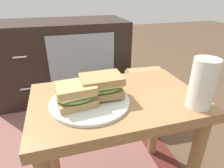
{
  "coord_description": "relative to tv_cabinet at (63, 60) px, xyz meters",
  "views": [
    {
      "loc": [
        -0.17,
        -0.53,
        0.78
      ],
      "look_at": [
        -0.02,
        0.0,
        0.51
      ],
      "focal_mm": 30.99,
      "sensor_mm": 36.0,
      "label": 1
    }
  ],
  "objects": [
    {
      "name": "sandwich_back",
      "position": [
        0.08,
        -0.95,
        0.22
      ],
      "size": [
        0.14,
        0.1,
        0.07
      ],
      "color": "#9E7A4C",
      "rests_on": "plate"
    },
    {
      "name": "area_rug",
      "position": [
        -0.17,
        -0.58,
        -0.29
      ],
      "size": [
        1.3,
        0.89,
        0.01
      ],
      "color": "#4C1E19",
      "rests_on": "ground"
    },
    {
      "name": "tv_cabinet",
      "position": [
        0.0,
        0.0,
        0.0
      ],
      "size": [
        0.96,
        0.46,
        0.58
      ],
      "color": "black",
      "rests_on": "ground"
    },
    {
      "name": "sandwich_front",
      "position": [
        -0.0,
        -0.97,
        0.21
      ],
      "size": [
        0.13,
        0.11,
        0.07
      ],
      "color": "tan",
      "rests_on": "plate"
    },
    {
      "name": "paper_bag",
      "position": [
        0.46,
        -0.51,
        -0.12
      ],
      "size": [
        0.24,
        0.19,
        0.34
      ],
      "color": "tan",
      "rests_on": "ground"
    },
    {
      "name": "side_table",
      "position": [
        0.13,
        -0.95,
        0.08
      ],
      "size": [
        0.56,
        0.36,
        0.46
      ],
      "color": "olive",
      "rests_on": "ground"
    },
    {
      "name": "plate",
      "position": [
        0.04,
        -0.96,
        0.17
      ],
      "size": [
        0.25,
        0.25,
        0.01
      ],
      "primitive_type": "cylinder",
      "color": "silver",
      "rests_on": "side_table"
    },
    {
      "name": "beer_glass",
      "position": [
        0.36,
        -1.07,
        0.24
      ],
      "size": [
        0.07,
        0.07,
        0.15
      ],
      "color": "silver",
      "rests_on": "side_table"
    }
  ]
}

